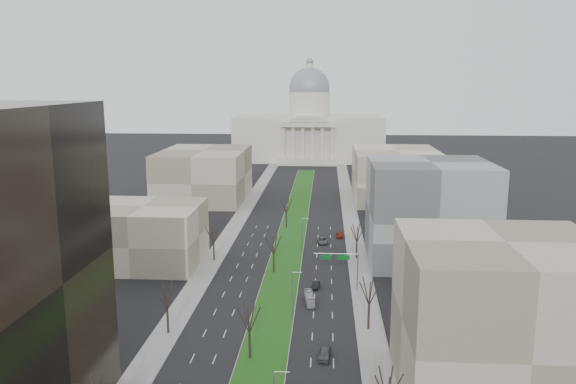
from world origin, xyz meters
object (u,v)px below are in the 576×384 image
at_px(car_grey_near, 325,353).
at_px(car_black, 316,285).
at_px(box_van, 310,298).
at_px(car_grey_far, 322,240).
at_px(car_red, 340,235).

height_order(car_grey_near, car_black, car_grey_near).
bearing_deg(car_black, box_van, -91.13).
distance_m(car_black, car_grey_far, 33.32).
relative_size(car_grey_near, car_red, 1.02).
bearing_deg(car_grey_far, car_black, -98.06).
bearing_deg(car_grey_near, car_black, 100.52).
bearing_deg(car_black, car_grey_near, -80.13).
distance_m(car_grey_near, box_van, 22.36).
relative_size(car_red, car_grey_far, 0.88).
height_order(car_grey_near, car_grey_far, car_grey_near).
height_order(car_grey_far, box_van, box_van).
height_order(car_red, box_van, box_van).
bearing_deg(car_grey_near, box_van, 104.58).
relative_size(car_red, box_van, 0.67).
relative_size(car_grey_far, box_van, 0.76).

